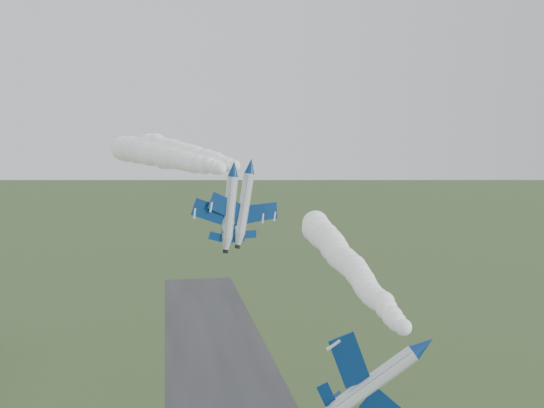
% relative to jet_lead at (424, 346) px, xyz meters
% --- Properties ---
extents(jet_lead, '(6.69, 13.76, 9.42)m').
position_rel_jet_lead_xyz_m(jet_lead, '(0.00, 0.00, 0.00)').
color(jet_lead, silver).
extents(smoke_trail_jet_lead, '(9.62, 66.85, 5.43)m').
position_rel_jet_lead_xyz_m(smoke_trail_jet_lead, '(3.25, 36.57, 1.62)').
color(smoke_trail_jet_lead, white).
extents(jet_pair_left, '(10.72, 12.61, 3.19)m').
position_rel_jet_lead_xyz_m(jet_pair_left, '(-14.80, 29.26, 16.14)').
color(jet_pair_left, silver).
extents(smoke_trail_jet_pair_left, '(21.12, 64.90, 5.78)m').
position_rel_jet_lead_xyz_m(smoke_trail_jet_pair_left, '(-24.62, 63.37, 17.59)').
color(smoke_trail_jet_pair_left, white).
extents(jet_pair_right, '(10.51, 12.37, 3.48)m').
position_rel_jet_lead_xyz_m(jet_pair_right, '(-12.37, 29.99, 16.48)').
color(jet_pair_right, silver).
extents(smoke_trail_jet_pair_right, '(20.79, 51.04, 4.70)m').
position_rel_jet_lead_xyz_m(smoke_trail_jet_pair_right, '(-21.08, 58.04, 18.32)').
color(smoke_trail_jet_pair_right, white).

